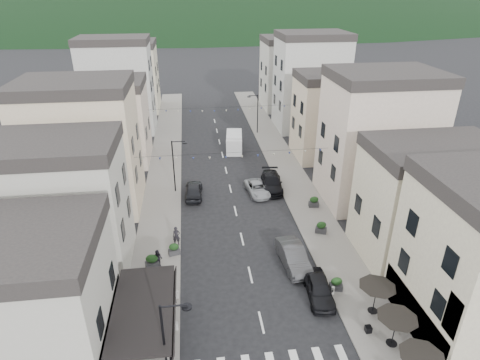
# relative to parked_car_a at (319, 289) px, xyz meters

# --- Properties ---
(sidewalk_left) EXTENTS (4.00, 76.00, 0.12)m
(sidewalk_left) POSITION_rel_parked_car_a_xyz_m (-12.10, 24.09, -0.68)
(sidewalk_left) COLOR slate
(sidewalk_left) RESTS_ON ground
(sidewalk_right) EXTENTS (4.00, 76.00, 0.12)m
(sidewalk_right) POSITION_rel_parked_car_a_xyz_m (2.90, 24.09, -0.68)
(sidewalk_right) COLOR slate
(sidewalk_right) RESTS_ON ground
(hill_backdrop) EXTENTS (640.00, 360.00, 70.00)m
(hill_backdrop) POSITION_rel_parked_car_a_xyz_m (-4.60, 292.09, -0.74)
(hill_backdrop) COLOR black
(hill_backdrop) RESTS_ON ground
(boutique_awning) EXTENTS (3.77, 7.50, 3.28)m
(boutique_awning) POSITION_rel_parked_car_a_xyz_m (-11.85, -2.91, 2.37)
(boutique_awning) COLOR black
(boutique_awning) RESTS_ON ground
(buildings_row_left) EXTENTS (10.20, 54.16, 14.00)m
(buildings_row_left) POSITION_rel_parked_car_a_xyz_m (-19.10, 29.84, 5.38)
(buildings_row_left) COLOR #B4B1A5
(buildings_row_left) RESTS_ON ground
(buildings_row_right) EXTENTS (10.20, 54.16, 14.50)m
(buildings_row_right) POSITION_rel_parked_car_a_xyz_m (9.90, 28.68, 5.57)
(buildings_row_right) COLOR #C0B299
(buildings_row_right) RESTS_ON ground
(cafe_terrace) EXTENTS (2.50, 8.10, 2.53)m
(cafe_terrace) POSITION_rel_parked_car_a_xyz_m (3.10, -5.11, 1.61)
(cafe_terrace) COLOR black
(cafe_terrace) RESTS_ON ground
(streetlamp_left_near) EXTENTS (1.70, 0.56, 6.00)m
(streetlamp_left_near) POSITION_rel_parked_car_a_xyz_m (-10.42, -5.91, 2.95)
(streetlamp_left_near) COLOR black
(streetlamp_left_near) RESTS_ON ground
(streetlamp_left_far) EXTENTS (1.70, 0.56, 6.00)m
(streetlamp_left_far) POSITION_rel_parked_car_a_xyz_m (-10.42, 18.09, 2.95)
(streetlamp_left_far) COLOR black
(streetlamp_left_far) RESTS_ON ground
(streetlamp_right_far) EXTENTS (1.70, 0.56, 6.00)m
(streetlamp_right_far) POSITION_rel_parked_car_a_xyz_m (1.22, 36.09, 2.95)
(streetlamp_right_far) COLOR black
(streetlamp_right_far) RESTS_ON ground
(bollards) EXTENTS (11.66, 10.26, 0.60)m
(bollards) POSITION_rel_parked_car_a_xyz_m (-4.60, -2.41, -0.32)
(bollards) COLOR gray
(bollards) RESTS_ON ground
(bunting_near) EXTENTS (19.00, 0.28, 0.62)m
(bunting_near) POSITION_rel_parked_car_a_xyz_m (-4.60, 14.09, 4.91)
(bunting_near) COLOR black
(bunting_near) RESTS_ON ground
(bunting_far) EXTENTS (19.00, 0.28, 0.62)m
(bunting_far) POSITION_rel_parked_car_a_xyz_m (-4.60, 30.09, 4.91)
(bunting_far) COLOR black
(bunting_far) RESTS_ON ground
(parked_car_a) EXTENTS (2.09, 4.50, 1.49)m
(parked_car_a) POSITION_rel_parked_car_a_xyz_m (0.00, 0.00, 0.00)
(parked_car_a) COLOR black
(parked_car_a) RESTS_ON ground
(parked_car_b) EXTENTS (2.14, 5.14, 1.65)m
(parked_car_b) POSITION_rel_parked_car_a_xyz_m (-0.94, 3.90, 0.08)
(parked_car_b) COLOR #38383B
(parked_car_b) RESTS_ON ground
(parked_car_c) EXTENTS (2.62, 4.70, 1.24)m
(parked_car_c) POSITION_rel_parked_car_a_xyz_m (-1.80, 16.53, -0.12)
(parked_car_c) COLOR #93959B
(parked_car_c) RESTS_ON ground
(parked_car_d) EXTENTS (2.75, 5.62, 1.57)m
(parked_car_d) POSITION_rel_parked_car_a_xyz_m (0.00, 17.49, 0.04)
(parked_car_d) COLOR black
(parked_car_d) RESTS_ON ground
(parked_car_e) EXTENTS (2.05, 4.62, 1.54)m
(parked_car_e) POSITION_rel_parked_car_a_xyz_m (-8.70, 16.80, 0.03)
(parked_car_e) COLOR black
(parked_car_e) RESTS_ON ground
(delivery_van) EXTENTS (2.70, 5.49, 2.53)m
(delivery_van) POSITION_rel_parked_car_a_xyz_m (-2.81, 29.77, 0.50)
(delivery_van) COLOR silver
(delivery_van) RESTS_ON ground
(pedestrian_a) EXTENTS (0.68, 0.47, 1.78)m
(pedestrian_a) POSITION_rel_parked_car_a_xyz_m (-10.40, 7.80, 0.27)
(pedestrian_a) COLOR black
(pedestrian_a) RESTS_ON sidewalk_left
(pedestrian_b) EXTENTS (0.87, 0.75, 1.54)m
(pedestrian_b) POSITION_rel_parked_car_a_xyz_m (-11.83, 4.94, 0.14)
(pedestrian_b) COLOR black
(pedestrian_b) RESTS_ON sidewalk_left
(planter_la) EXTENTS (1.21, 0.84, 1.23)m
(planter_la) POSITION_rel_parked_car_a_xyz_m (-12.31, 4.85, -0.03)
(planter_la) COLOR #2E2E30
(planter_la) RESTS_ON sidewalk_left
(planter_lb) EXTENTS (1.04, 0.74, 1.06)m
(planter_lb) POSITION_rel_parked_car_a_xyz_m (-10.60, 6.42, -0.11)
(planter_lb) COLOR #303032
(planter_lb) RESTS_ON sidewalk_left
(planter_ra) EXTENTS (1.06, 0.73, 1.09)m
(planter_ra) POSITION_rel_parked_car_a_xyz_m (1.47, 0.46, -0.10)
(planter_ra) COLOR #2D2D2F
(planter_ra) RESTS_ON sidewalk_right
(planter_rb) EXTENTS (1.15, 0.92, 1.14)m
(planter_rb) POSITION_rel_parked_car_a_xyz_m (2.72, 8.03, -0.07)
(planter_rb) COLOR #2F2F31
(planter_rb) RESTS_ON sidewalk_right
(planter_rc) EXTENTS (1.08, 0.68, 1.14)m
(planter_rc) POSITION_rel_parked_car_a_xyz_m (3.46, 12.78, -0.07)
(planter_rc) COLOR #2F2F31
(planter_rc) RESTS_ON sidewalk_right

